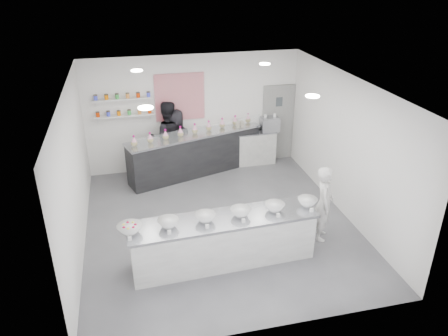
% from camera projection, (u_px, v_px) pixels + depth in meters
% --- Properties ---
extents(floor, '(6.00, 6.00, 0.00)m').
position_uv_depth(floor, '(220.00, 224.00, 9.26)').
color(floor, '#515156').
rests_on(floor, ground).
extents(ceiling, '(6.00, 6.00, 0.00)m').
position_uv_depth(ceiling, '(219.00, 85.00, 7.96)').
color(ceiling, white).
rests_on(ceiling, floor).
extents(back_wall, '(5.50, 0.00, 5.50)m').
position_uv_depth(back_wall, '(194.00, 113.00, 11.24)').
color(back_wall, white).
rests_on(back_wall, floor).
extents(left_wall, '(0.00, 6.00, 6.00)m').
position_uv_depth(left_wall, '(74.00, 174.00, 8.04)').
color(left_wall, white).
rests_on(left_wall, floor).
extents(right_wall, '(0.00, 6.00, 6.00)m').
position_uv_depth(right_wall, '(347.00, 147.00, 9.18)').
color(right_wall, white).
rests_on(right_wall, floor).
extents(back_door, '(0.88, 0.04, 2.10)m').
position_uv_depth(back_door, '(278.00, 123.00, 11.89)').
color(back_door, gray).
rests_on(back_door, floor).
extents(pattern_panel, '(1.25, 0.03, 1.20)m').
position_uv_depth(pattern_panel, '(180.00, 97.00, 10.96)').
color(pattern_panel, '#AA031F').
rests_on(pattern_panel, back_wall).
extents(jar_shelf_lower, '(1.45, 0.22, 0.04)m').
position_uv_depth(jar_shelf_lower, '(124.00, 115.00, 10.75)').
color(jar_shelf_lower, silver).
rests_on(jar_shelf_lower, back_wall).
extents(jar_shelf_upper, '(1.45, 0.22, 0.04)m').
position_uv_depth(jar_shelf_upper, '(123.00, 99.00, 10.57)').
color(jar_shelf_upper, silver).
rests_on(jar_shelf_upper, back_wall).
extents(preserve_jars, '(1.45, 0.10, 0.56)m').
position_uv_depth(preserve_jars, '(123.00, 105.00, 10.61)').
color(preserve_jars, '#D43300').
rests_on(preserve_jars, jar_shelf_lower).
extents(downlight_0, '(0.24, 0.24, 0.02)m').
position_uv_depth(downlight_0, '(146.00, 108.00, 6.80)').
color(downlight_0, white).
rests_on(downlight_0, ceiling).
extents(downlight_1, '(0.24, 0.24, 0.02)m').
position_uv_depth(downlight_1, '(313.00, 96.00, 7.38)').
color(downlight_1, white).
rests_on(downlight_1, ceiling).
extents(downlight_2, '(0.24, 0.24, 0.02)m').
position_uv_depth(downlight_2, '(137.00, 71.00, 9.09)').
color(downlight_2, white).
rests_on(downlight_2, ceiling).
extents(downlight_3, '(0.24, 0.24, 0.02)m').
position_uv_depth(downlight_3, '(265.00, 64.00, 9.67)').
color(downlight_3, white).
rests_on(downlight_3, ceiling).
extents(prep_counter, '(3.44, 0.93, 0.93)m').
position_uv_depth(prep_counter, '(223.00, 240.00, 7.92)').
color(prep_counter, '#A9A9A5').
rests_on(prep_counter, floor).
extents(back_bar, '(3.61, 1.72, 1.11)m').
position_uv_depth(back_bar, '(196.00, 154.00, 11.23)').
color(back_bar, black).
rests_on(back_bar, floor).
extents(sneeze_guard, '(3.36, 1.09, 0.30)m').
position_uv_depth(sneeze_guard, '(201.00, 132.00, 10.68)').
color(sneeze_guard, white).
rests_on(sneeze_guard, back_bar).
extents(espresso_ledge, '(1.23, 0.39, 0.91)m').
position_uv_depth(espresso_ledge, '(253.00, 148.00, 11.82)').
color(espresso_ledge, '#A9A9A5').
rests_on(espresso_ledge, floor).
extents(espresso_machine, '(0.49, 0.34, 0.37)m').
position_uv_depth(espresso_machine, '(270.00, 124.00, 11.64)').
color(espresso_machine, '#93969E').
rests_on(espresso_machine, espresso_ledge).
extents(cup_stacks, '(0.24, 0.24, 0.32)m').
position_uv_depth(cup_stacks, '(240.00, 128.00, 11.48)').
color(cup_stacks, tan).
rests_on(cup_stacks, espresso_ledge).
extents(prep_bowls, '(3.64, 0.64, 0.15)m').
position_uv_depth(prep_bowls, '(223.00, 215.00, 7.68)').
color(prep_bowls, white).
rests_on(prep_bowls, prep_counter).
extents(label_cards, '(3.31, 0.04, 0.07)m').
position_uv_depth(label_cards, '(229.00, 233.00, 7.25)').
color(label_cards, white).
rests_on(label_cards, prep_counter).
extents(cookie_bags, '(3.24, 1.17, 0.27)m').
position_uv_depth(cookie_bags, '(195.00, 129.00, 10.93)').
color(cookie_bags, pink).
rests_on(cookie_bags, back_bar).
extents(woman_prep, '(0.56, 0.67, 1.55)m').
position_uv_depth(woman_prep, '(324.00, 203.00, 8.50)').
color(woman_prep, silver).
rests_on(woman_prep, floor).
extents(staff_left, '(0.95, 0.75, 1.92)m').
position_uv_depth(staff_left, '(167.00, 138.00, 11.13)').
color(staff_left, black).
rests_on(staff_left, floor).
extents(staff_right, '(0.95, 0.77, 1.68)m').
position_uv_depth(staff_right, '(177.00, 141.00, 11.23)').
color(staff_right, black).
rests_on(staff_right, floor).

